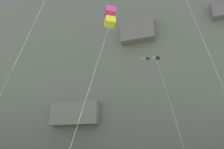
% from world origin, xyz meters
% --- Properties ---
extents(cliff_face, '(180.00, 23.87, 75.19)m').
position_xyz_m(cliff_face, '(-0.01, 62.47, 37.55)').
color(cliff_face, slate).
rests_on(cliff_face, ground).
extents(kite_windsock_front_field, '(3.85, 5.26, 12.68)m').
position_xyz_m(kite_windsock_front_field, '(5.44, 23.42, 12.38)').
color(kite_windsock_front_field, black).
rests_on(kite_windsock_front_field, ground).
extents(kite_box_mid_left, '(1.52, 4.93, 13.27)m').
position_xyz_m(kite_box_mid_left, '(2.55, 14.32, 12.41)').
color(kite_box_mid_left, '#CC3399').
rests_on(kite_box_mid_left, ground).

